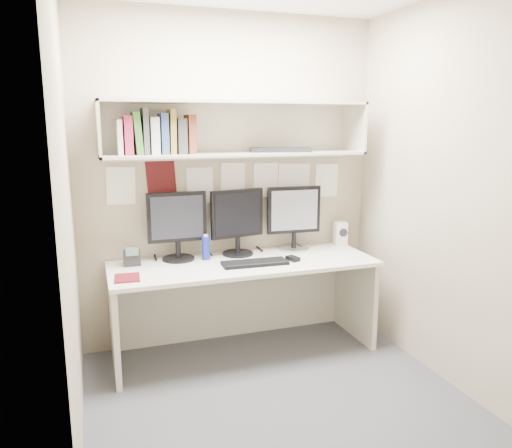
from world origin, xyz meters
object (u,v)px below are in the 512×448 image
object	(u,v)px
monitor_left	(177,224)
speaker	(340,234)
desk_phone	(132,258)
maroon_notebook	(127,278)
monitor_center	(237,220)
keyboard	(255,263)
monitor_right	(294,216)
desk	(244,307)

from	to	relation	value
monitor_left	speaker	xyz separation A→B (m)	(1.40, 0.01, -0.18)
desk_phone	speaker	bearing A→B (deg)	3.54
maroon_notebook	desk_phone	world-z (taller)	desk_phone
monitor_center	keyboard	bearing A→B (deg)	-94.56
keyboard	monitor_right	bearing A→B (deg)	38.15
monitor_right	keyboard	xyz separation A→B (m)	(-0.45, -0.32, -0.27)
monitor_left	monitor_center	bearing A→B (deg)	0.54
monitor_right	maroon_notebook	distance (m)	1.45
monitor_right	speaker	distance (m)	0.48
maroon_notebook	desk_phone	size ratio (longest dim) A/B	1.39
monitor_right	monitor_left	bearing A→B (deg)	-176.88
speaker	maroon_notebook	world-z (taller)	speaker
desk	keyboard	xyz separation A→B (m)	(0.05, -0.10, 0.38)
monitor_center	maroon_notebook	world-z (taller)	monitor_center
desk	monitor_right	world-z (taller)	monitor_right
monitor_right	keyboard	size ratio (longest dim) A/B	1.08
keyboard	speaker	distance (m)	0.95
desk	keyboard	size ratio (longest dim) A/B	4.10
maroon_notebook	speaker	bearing A→B (deg)	16.11
desk	monitor_right	xyz separation A→B (m)	(0.50, 0.22, 0.64)
monitor_center	monitor_right	distance (m)	0.48
monitor_left	speaker	world-z (taller)	monitor_left
monitor_right	desk_phone	distance (m)	1.33
desk	maroon_notebook	distance (m)	0.96
monitor_center	desk_phone	xyz separation A→B (m)	(-0.83, -0.05, -0.22)
monitor_left	keyboard	distance (m)	0.66
speaker	desk_phone	world-z (taller)	speaker
monitor_left	maroon_notebook	distance (m)	0.62
desk	desk_phone	xyz separation A→B (m)	(-0.81, 0.17, 0.42)
keyboard	maroon_notebook	xyz separation A→B (m)	(-0.93, -0.05, -0.01)
desk	keyboard	bearing A→B (deg)	-62.17
monitor_left	maroon_notebook	xyz separation A→B (m)	(-0.41, -0.37, -0.27)
monitor_right	desk	bearing A→B (deg)	-153.21
speaker	desk_phone	xyz separation A→B (m)	(-1.75, -0.06, -0.04)
desk	monitor_left	size ratio (longest dim) A/B	3.83
monitor_left	desk_phone	world-z (taller)	monitor_left
desk_phone	maroon_notebook	bearing A→B (deg)	-99.03
keyboard	desk_phone	xyz separation A→B (m)	(-0.87, 0.28, 0.05)
maroon_notebook	desk_phone	distance (m)	0.33
monitor_right	desk_phone	world-z (taller)	monitor_right
monitor_right	desk_phone	bearing A→B (deg)	-174.88
monitor_center	desk_phone	world-z (taller)	monitor_center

